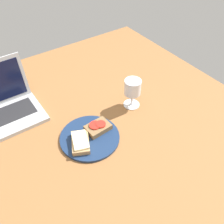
% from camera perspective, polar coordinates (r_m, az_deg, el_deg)
% --- Properties ---
extents(wooden_table, '(1.40, 1.40, 0.03)m').
position_cam_1_polar(wooden_table, '(1.05, -4.04, -4.60)').
color(wooden_table, brown).
rests_on(wooden_table, ground).
extents(plate, '(0.24, 0.24, 0.01)m').
position_cam_1_polar(plate, '(1.01, -5.12, -5.80)').
color(plate, navy).
rests_on(plate, wooden_table).
extents(sandwich_with_tomato, '(0.10, 0.08, 0.03)m').
position_cam_1_polar(sandwich_with_tomato, '(1.02, -3.24, -3.48)').
color(sandwich_with_tomato, brown).
rests_on(sandwich_with_tomato, plate).
extents(sandwich_with_cheese, '(0.11, 0.13, 0.03)m').
position_cam_1_polar(sandwich_with_cheese, '(0.97, -7.24, -6.80)').
color(sandwich_with_cheese, '#A88456').
rests_on(sandwich_with_cheese, plate).
extents(wine_glass, '(0.07, 0.07, 0.14)m').
position_cam_1_polar(wine_glass, '(1.09, 4.73, 5.42)').
color(wine_glass, white).
rests_on(wine_glass, wooden_table).
extents(laptop, '(0.30, 0.24, 0.22)m').
position_cam_1_polar(laptop, '(1.17, -23.83, 0.96)').
color(laptop, '#ADAFB5').
rests_on(laptop, wooden_table).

